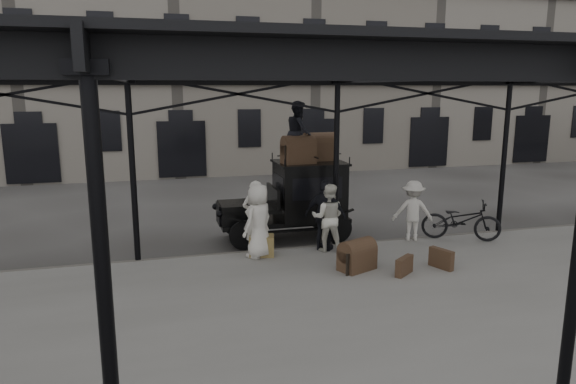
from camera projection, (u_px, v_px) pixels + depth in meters
name	position (u px, v px, depth m)	size (l,w,h in m)	color
ground	(365.00, 275.00, 11.68)	(120.00, 120.00, 0.00)	#383533
platform	(407.00, 308.00, 9.77)	(28.00, 8.00, 0.15)	slate
canopy	(411.00, 65.00, 9.13)	(22.50, 9.00, 4.74)	black
building_frontage	(234.00, 34.00, 27.33)	(64.00, 8.00, 14.00)	slate
taxi	(298.00, 196.00, 14.38)	(3.65, 1.55, 2.18)	black
porter_left	(256.00, 217.00, 12.63)	(0.67, 0.44, 1.84)	silver
porter_midleft	(328.00, 217.00, 12.84)	(0.84, 0.65, 1.72)	silver
porter_centre	(259.00, 221.00, 12.35)	(0.88, 0.57, 1.81)	beige
porter_official	(325.00, 215.00, 12.87)	(1.06, 0.44, 1.80)	black
porter_right	(413.00, 211.00, 13.73)	(1.05, 0.60, 1.63)	beige
bicycle	(461.00, 220.00, 13.82)	(0.72, 2.07, 1.09)	black
porter_roof	(299.00, 132.00, 13.91)	(0.82, 0.64, 1.68)	black
steamer_trunk_roof_near	(298.00, 152.00, 13.86)	(0.87, 0.53, 0.64)	#4A3322
steamer_trunk_roof_far	(319.00, 149.00, 14.48)	(0.89, 0.55, 0.65)	#4A3322
steamer_trunk_platform	(357.00, 257.00, 11.57)	(0.81, 0.50, 0.60)	#4A3322
wicker_hamper	(262.00, 246.00, 12.57)	(0.60, 0.45, 0.50)	olive
suitcase_upright	(441.00, 259.00, 11.69)	(0.15, 0.60, 0.45)	#4A3322
suitcase_flat	(404.00, 266.00, 11.28)	(0.60, 0.15, 0.40)	#4A3322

